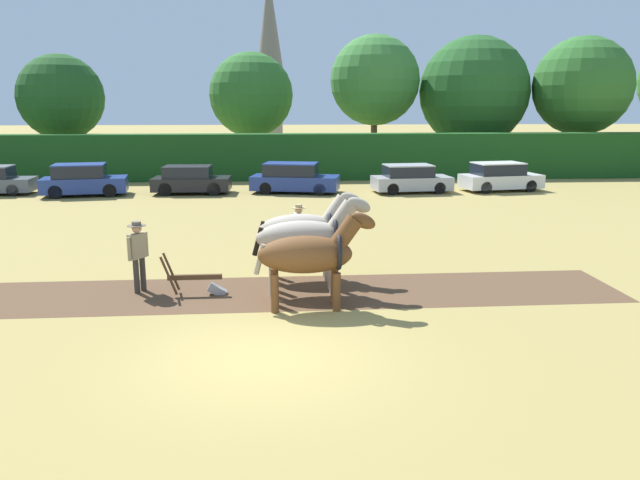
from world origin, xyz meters
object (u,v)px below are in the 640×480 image
(draft_horse_lead_left, at_px, (310,254))
(parked_car_center_left, at_px, (83,181))
(plow, at_px, (200,282))
(tree_center_left, at_px, (251,95))
(parked_car_right, at_px, (410,179))
(tree_right, at_px, (582,86))
(parked_car_center_right, at_px, (294,178))
(draft_horse_lead_right, at_px, (307,238))
(parked_car_far_right, at_px, (500,177))
(farmer_beside_team, at_px, (299,228))
(parked_car_center, at_px, (191,180))
(tree_left, at_px, (61,97))
(draft_horse_trail_left, at_px, (304,230))
(farmer_at_plow, at_px, (138,251))
(tree_center_right, at_px, (474,92))
(tree_center, at_px, (375,80))
(church_spire, at_px, (270,57))

(draft_horse_lead_left, height_order, parked_car_center_left, draft_horse_lead_left)
(plow, bearing_deg, parked_car_center_left, 113.93)
(tree_center_left, height_order, parked_car_right, tree_center_left)
(tree_center_left, bearing_deg, tree_right, -6.78)
(plow, bearing_deg, parked_car_center_right, 80.32)
(draft_horse_lead_right, distance_m, parked_car_far_right, 20.58)
(draft_horse_lead_left, xyz_separation_m, parked_car_center_left, (-10.47, 18.24, -0.50))
(farmer_beside_team, bearing_deg, tree_center_left, 65.41)
(parked_car_center_left, xyz_separation_m, parked_car_center, (5.28, 0.39, -0.07))
(parked_car_far_right, bearing_deg, farmer_beside_team, -137.71)
(parked_car_center_right, relative_size, parked_car_far_right, 1.08)
(parked_car_center, relative_size, parked_car_far_right, 0.90)
(draft_horse_lead_left, xyz_separation_m, plow, (-2.64, 1.18, -0.95))
(tree_left, xyz_separation_m, tree_center_left, (12.11, 2.19, 0.19))
(tree_right, distance_m, parked_car_center_right, 22.33)
(draft_horse_lead_right, bearing_deg, tree_center_left, 94.07)
(tree_center_left, bearing_deg, draft_horse_trail_left, -85.02)
(farmer_beside_team, distance_m, parked_car_center_left, 17.25)
(draft_horse_lead_right, relative_size, parked_car_center, 0.75)
(farmer_at_plow, distance_m, parked_car_center_left, 17.87)
(tree_center_right, height_order, tree_right, tree_center_right)
(parked_car_center_right, height_order, parked_car_right, parked_car_center_right)
(tree_center_left, distance_m, parked_car_right, 15.77)
(draft_horse_lead_right, bearing_deg, tree_center, 77.49)
(parked_car_far_right, bearing_deg, parked_car_right, 174.09)
(tree_center_right, relative_size, parked_car_center_right, 1.92)
(tree_left, relative_size, farmer_beside_team, 4.54)
(draft_horse_lead_right, xyz_separation_m, farmer_beside_team, (-0.10, 3.23, -0.41))
(plow, distance_m, farmer_at_plow, 1.72)
(draft_horse_lead_left, relative_size, farmer_at_plow, 1.58)
(tree_center_left, xyz_separation_m, tree_center_right, (15.47, -0.62, 0.22))
(tree_center, relative_size, farmer_at_plow, 5.12)
(farmer_beside_team, bearing_deg, church_spire, 61.79)
(tree_center, xyz_separation_m, parked_car_center, (-11.19, -11.46, -5.35))
(farmer_beside_team, xyz_separation_m, parked_car_center_right, (0.21, 14.14, -0.24))
(tree_center, distance_m, plow, 30.70)
(parked_car_right, bearing_deg, tree_right, 30.40)
(tree_center, bearing_deg, tree_left, -175.70)
(tree_right, relative_size, draft_horse_lead_right, 3.02)
(tree_center, bearing_deg, draft_horse_trail_left, -102.30)
(tree_right, distance_m, parked_car_far_right, 13.78)
(tree_center_right, bearing_deg, farmer_at_plow, -120.94)
(draft_horse_lead_left, distance_m, parked_car_center, 19.34)
(parked_car_center_right, bearing_deg, draft_horse_lead_right, -78.95)
(draft_horse_lead_left, relative_size, farmer_beside_team, 1.67)
(draft_horse_lead_left, height_order, parked_car_center, draft_horse_lead_left)
(tree_left, relative_size, draft_horse_trail_left, 2.65)
(draft_horse_lead_right, height_order, parked_car_center, draft_horse_lead_right)
(tree_left, height_order, parked_car_right, tree_left)
(draft_horse_trail_left, xyz_separation_m, parked_car_center_right, (0.13, 16.16, -0.59))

